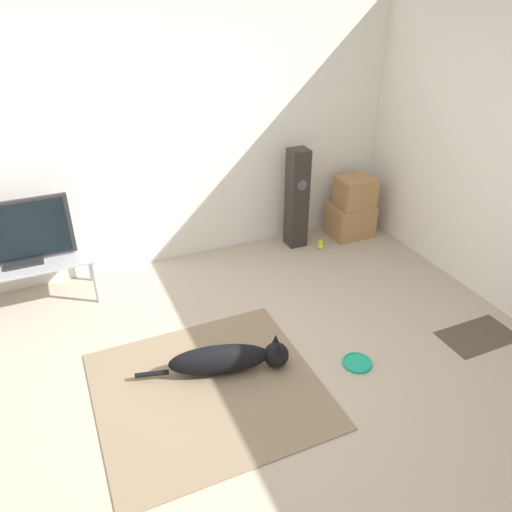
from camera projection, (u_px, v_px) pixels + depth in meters
ground_plane at (233, 392)px, 3.60m from camera, size 12.00×12.00×0.00m
wall_back at (147, 140)px, 4.63m from camera, size 8.00×0.06×2.55m
area_rug at (208, 389)px, 3.62m from camera, size 1.58×1.49×0.01m
dog at (229, 359)px, 3.73m from camera, size 1.13×0.39×0.25m
frisbee at (357, 363)px, 3.86m from camera, size 0.23×0.23×0.03m
cardboard_box_lower at (350, 220)px, 5.66m from camera, size 0.47×0.37×0.37m
cardboard_box_upper at (355, 192)px, 5.48m from camera, size 0.40×0.31×0.33m
floor_speaker at (297, 199)px, 5.29m from camera, size 0.20×0.20×1.08m
tv_stand at (26, 267)px, 4.36m from camera, size 1.14×0.46×0.44m
tv at (17, 234)px, 4.20m from camera, size 0.90×0.20×0.58m
tennis_ball_by_boxes at (304, 239)px, 5.58m from camera, size 0.07×0.07×0.07m
tennis_ball_near_speaker at (321, 243)px, 5.51m from camera, size 0.07×0.07×0.07m
tennis_ball_loose_on_carpet at (320, 247)px, 5.43m from camera, size 0.07×0.07×0.07m
door_mat at (478, 336)px, 4.15m from camera, size 0.63×0.37×0.01m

